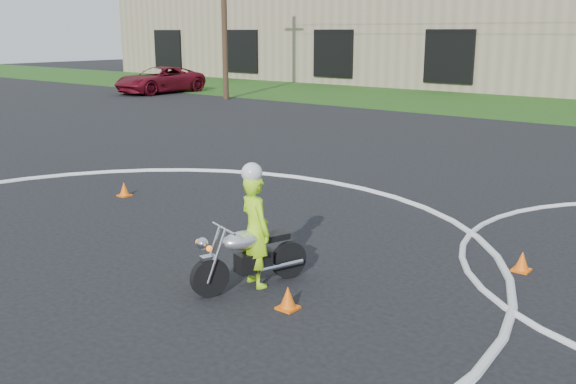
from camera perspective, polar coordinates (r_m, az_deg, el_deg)
The scene contains 7 objects.
grass_strip at distance 30.96m, azimuth 23.53°, elevation 6.70°, with size 120.00×10.00×0.02m, color #1E4714.
course_markings at distance 9.82m, azimuth -1.51°, elevation -5.84°, with size 19.05×19.05×0.12m.
primary_motorcycle at distance 8.61m, azimuth -3.53°, elevation -5.69°, with size 0.81×1.69×0.92m.
rider_primary_grp at distance 8.58m, azimuth -2.95°, elevation -3.11°, with size 0.65×0.53×1.70m.
pickup_grp at distance 37.27m, azimuth -11.34°, elevation 9.74°, with size 2.55×5.30×1.45m.
traffic_cones at distance 9.15m, azimuth 0.04°, elevation -6.51°, with size 14.90×11.45×0.30m.
warehouse at distance 50.06m, azimuth 7.62°, elevation 14.86°, with size 41.00×17.00×8.30m.
Camera 1 is at (8.17, -2.67, 3.35)m, focal length 40.00 mm.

